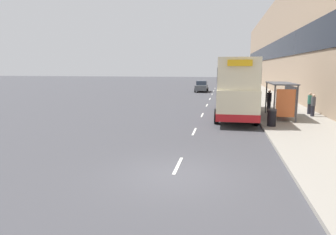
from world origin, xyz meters
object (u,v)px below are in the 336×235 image
at_px(pedestrian_2, 269,101).
at_px(pedestrian_1, 310,103).
at_px(litter_bin, 272,118).
at_px(bus_shelter, 284,94).
at_px(car_0, 202,86).
at_px(double_decker_bus_near, 236,86).
at_px(pedestrian_at_shelter, 287,104).
at_px(pedestrian_3, 313,105).

bearing_deg(pedestrian_2, pedestrian_1, -6.00).
xyz_separation_m(pedestrian_1, litter_bin, (-3.59, -5.62, -0.32)).
relative_size(bus_shelter, pedestrian_2, 2.33).
relative_size(car_0, litter_bin, 4.10).
relative_size(double_decker_bus_near, pedestrian_2, 5.99).
relative_size(pedestrian_at_shelter, litter_bin, 1.73).
xyz_separation_m(double_decker_bus_near, pedestrian_3, (5.60, 0.18, -1.31)).
bearing_deg(double_decker_bus_near, litter_bin, -64.05).
relative_size(double_decker_bus_near, pedestrian_1, 6.54).
bearing_deg(pedestrian_3, double_decker_bus_near, -178.16).
distance_m(pedestrian_3, litter_bin, 5.68).
bearing_deg(litter_bin, pedestrian_2, 83.86).
distance_m(car_0, pedestrian_1, 23.81).
bearing_deg(double_decker_bus_near, pedestrian_1, 13.45).
bearing_deg(litter_bin, pedestrian_3, 51.55).
relative_size(bus_shelter, litter_bin, 4.00).
distance_m(bus_shelter, car_0, 25.24).
xyz_separation_m(bus_shelter, pedestrian_1, (2.37, 2.42, -0.89)).
height_order(bus_shelter, litter_bin, bus_shelter).
xyz_separation_m(pedestrian_at_shelter, pedestrian_3, (1.88, 0.21, -0.10)).
height_order(double_decker_bus_near, car_0, double_decker_bus_near).
distance_m(double_decker_bus_near, pedestrian_1, 5.97).
bearing_deg(pedestrian_2, pedestrian_at_shelter, -59.32).
distance_m(pedestrian_1, pedestrian_3, 1.18).
relative_size(pedestrian_at_shelter, pedestrian_3, 1.11).
bearing_deg(pedestrian_2, bus_shelter, -77.94).
xyz_separation_m(car_0, pedestrian_at_shelter, (7.98, -23.03, 0.23)).
xyz_separation_m(double_decker_bus_near, car_0, (-4.26, 22.99, -1.45)).
bearing_deg(litter_bin, pedestrian_at_shelter, 68.71).
bearing_deg(litter_bin, bus_shelter, 69.08).
height_order(pedestrian_at_shelter, pedestrian_2, pedestrian_at_shelter).
height_order(double_decker_bus_near, pedestrian_3, double_decker_bus_near).
bearing_deg(pedestrian_3, car_0, 113.38).
bearing_deg(pedestrian_3, bus_shelter, -151.59).
distance_m(car_0, pedestrian_2, 22.44).
bearing_deg(litter_bin, pedestrian_1, 57.41).
bearing_deg(pedestrian_1, pedestrian_at_shelter, -144.44).
distance_m(bus_shelter, double_decker_bus_near, 3.49).
distance_m(double_decker_bus_near, car_0, 23.43).
bearing_deg(double_decker_bus_near, pedestrian_2, 31.57).
height_order(double_decker_bus_near, pedestrian_1, double_decker_bus_near).
height_order(car_0, pedestrian_3, pedestrian_3).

